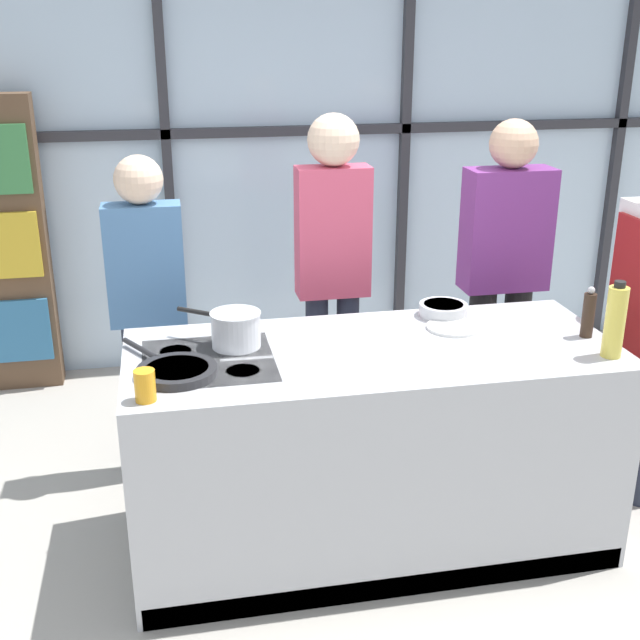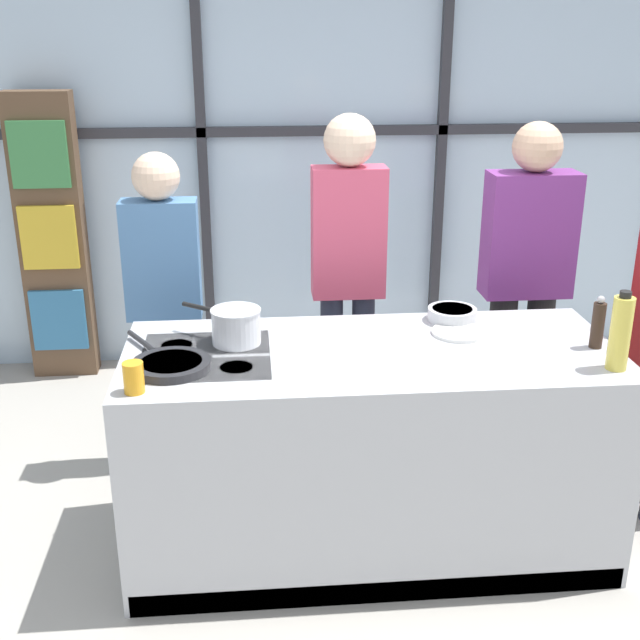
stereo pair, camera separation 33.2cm
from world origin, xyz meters
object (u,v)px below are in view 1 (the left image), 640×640
object	(u,v)px
pepper_grinder	(588,314)
saucepan	(235,328)
spectator_far_left	(148,295)
oil_bottle	(615,321)
spectator_center_left	(333,261)
mixing_bowl	(443,309)
juice_glass_near	(145,386)
spectator_center_right	(504,265)
frying_pan	(176,370)
white_plate	(453,327)

from	to	relation	value
pepper_grinder	saucepan	bearing A→B (deg)	173.04
spectator_far_left	oil_bottle	bearing A→B (deg)	149.67
spectator_center_left	mixing_bowl	size ratio (longest dim) A/B	8.15
mixing_bowl	juice_glass_near	distance (m)	1.47
spectator_far_left	spectator_center_right	world-z (taller)	spectator_center_right
frying_pan	white_plate	xyz separation A→B (m)	(1.21, 0.26, -0.01)
mixing_bowl	pepper_grinder	size ratio (longest dim) A/B	0.98
spectator_center_left	juice_glass_near	size ratio (longest dim) A/B	15.38
mixing_bowl	oil_bottle	xyz separation A→B (m)	(0.50, -0.58, 0.12)
spectator_far_left	juice_glass_near	bearing A→B (deg)	89.92
frying_pan	saucepan	bearing A→B (deg)	43.97
spectator_center_left	frying_pan	size ratio (longest dim) A/B	3.55
frying_pan	white_plate	size ratio (longest dim) A/B	2.15
saucepan	white_plate	world-z (taller)	saucepan
spectator_center_left	juice_glass_near	bearing A→B (deg)	50.76
spectator_center_right	pepper_grinder	xyz separation A→B (m)	(0.01, -0.85, 0.03)
spectator_center_left	frying_pan	distance (m)	1.23
mixing_bowl	frying_pan	bearing A→B (deg)	-160.74
mixing_bowl	juice_glass_near	bearing A→B (deg)	-154.63
saucepan	spectator_center_left	bearing A→B (deg)	50.63
white_plate	spectator_center_left	bearing A→B (deg)	121.55
frying_pan	mixing_bowl	distance (m)	1.29
spectator_far_left	saucepan	distance (m)	0.77
spectator_center_left	pepper_grinder	distance (m)	1.26
spectator_center_right	mixing_bowl	xyz separation A→B (m)	(-0.50, -0.49, -0.04)
saucepan	mixing_bowl	size ratio (longest dim) A/B	1.54
spectator_far_left	mixing_bowl	size ratio (longest dim) A/B	7.38
frying_pan	pepper_grinder	size ratio (longest dim) A/B	2.25
mixing_bowl	juice_glass_near	world-z (taller)	juice_glass_near
white_plate	mixing_bowl	distance (m)	0.16
pepper_grinder	juice_glass_near	distance (m)	1.86
spectator_far_left	mixing_bowl	bearing A→B (deg)	159.64
white_plate	pepper_grinder	world-z (taller)	pepper_grinder
spectator_center_left	saucepan	size ratio (longest dim) A/B	5.30
spectator_far_left	saucepan	world-z (taller)	spectator_far_left
oil_bottle	juice_glass_near	distance (m)	1.83
saucepan	pepper_grinder	xyz separation A→B (m)	(1.48, -0.18, 0.02)
frying_pan	oil_bottle	world-z (taller)	oil_bottle
frying_pan	saucepan	distance (m)	0.36
spectator_center_left	juice_glass_near	distance (m)	1.45
white_plate	juice_glass_near	xyz separation A→B (m)	(-1.32, -0.47, 0.05)
white_plate	spectator_far_left	bearing A→B (deg)	153.55
mixing_bowl	juice_glass_near	xyz separation A→B (m)	(-1.33, -0.63, 0.03)
spectator_center_right	spectator_center_left	bearing A→B (deg)	-0.00
saucepan	juice_glass_near	world-z (taller)	saucepan
spectator_far_left	oil_bottle	distance (m)	2.12
spectator_far_left	white_plate	xyz separation A→B (m)	(1.32, -0.65, -0.02)
saucepan	frying_pan	bearing A→B (deg)	-136.03
spectator_far_left	pepper_grinder	bearing A→B (deg)	155.11
spectator_center_left	pepper_grinder	bearing A→B (deg)	137.32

